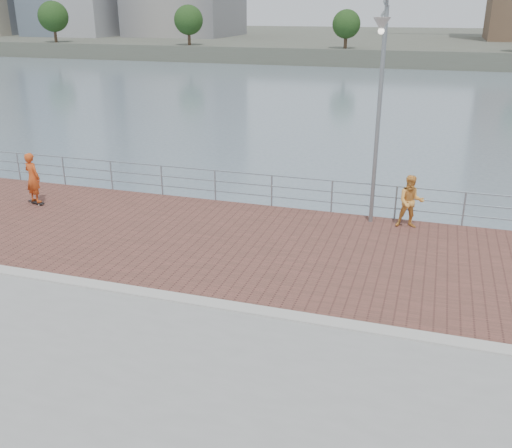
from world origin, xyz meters
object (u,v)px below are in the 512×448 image
(street_lamp, at_px, (380,75))
(skateboarder, at_px, (33,178))
(guardrail, at_px, (301,190))
(bystander, at_px, (411,202))

(street_lamp, bearing_deg, skateboarder, -173.40)
(guardrail, xyz_separation_m, street_lamp, (2.38, -0.97, 3.90))
(street_lamp, bearing_deg, bystander, 16.11)
(guardrail, relative_size, skateboarder, 22.76)
(street_lamp, bearing_deg, guardrail, 157.77)
(guardrail, relative_size, street_lamp, 6.04)
(skateboarder, bearing_deg, guardrail, -149.93)
(skateboarder, height_order, bystander, skateboarder)
(street_lamp, xyz_separation_m, bystander, (1.17, 0.34, -3.75))
(guardrail, xyz_separation_m, bystander, (3.55, -0.64, 0.15))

